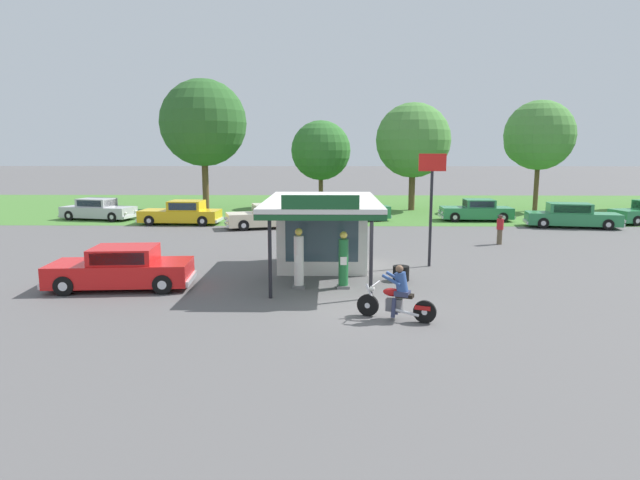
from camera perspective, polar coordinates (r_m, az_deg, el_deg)
The scene contains 20 objects.
ground_plane at distance 16.87m, azimuth 4.13°, elevation -6.98°, with size 300.00×300.00×0.00m, color #5B5959.
grass_verge_strip at distance 46.42m, azimuth 2.11°, elevation 3.49°, with size 120.00×24.00×0.01m, color #477A33.
service_station_kiosk at distance 21.80m, azimuth 0.24°, elevation 1.39°, with size 4.14×7.25×3.38m.
gas_pump_nearside at distance 18.91m, azimuth -2.22°, elevation -2.15°, with size 0.44×0.44×2.10m.
gas_pump_offside at distance 18.90m, azimuth 2.46°, elevation -2.33°, with size 0.44×0.44×1.99m.
motorcycle_with_rider at distance 15.59m, azimuth 8.08°, elevation -5.93°, with size 2.16×1.05×1.58m.
featured_classic_sedan at distance 20.13m, azimuth -20.00°, elevation -2.86°, with size 5.04×2.33×1.46m.
parked_car_back_row_centre at distance 36.49m, azimuth -14.25°, elevation 2.70°, with size 5.34×2.23×1.53m.
parked_car_back_row_left at distance 37.06m, azimuth 3.37°, elevation 3.13°, with size 5.42×3.14×1.61m.
parked_car_back_row_right at distance 38.65m, azimuth 16.02°, elevation 2.94°, with size 4.92×2.08×1.45m.
parked_car_back_row_far_left at distance 40.68m, azimuth -22.16°, elevation 2.93°, with size 5.39×2.93×1.46m.
parked_car_back_row_far_right at distance 37.28m, azimuth 24.79°, elevation 2.27°, with size 5.79×2.75×1.51m.
parked_car_back_row_centre_left at distance 33.78m, azimuth -5.10°, elevation 2.44°, with size 5.82×3.29×1.49m.
bystander_strolling_foreground at distance 29.18m, azimuth 18.28°, elevation 1.13°, with size 0.34×0.34×1.51m.
tree_oak_distant_spare at distance 46.09m, azimuth 21.71°, elevation 9.98°, with size 5.35×5.35×8.56m.
tree_oak_left at distance 45.88m, azimuth 0.09°, elevation 9.33°, with size 4.93×4.93×7.20m.
tree_oak_right at distance 44.22m, azimuth 9.70°, elevation 10.21°, with size 5.86×5.86×8.45m.
tree_oak_far_left at distance 44.04m, azimuth -11.95°, elevation 11.68°, with size 6.69×6.69×10.19m.
roadside_pole_sign at distance 22.61m, azimuth 11.58°, elevation 5.16°, with size 1.10×0.12×4.61m.
spare_tire_stack at distance 20.30m, azimuth 8.46°, elevation -3.46°, with size 0.60×0.60×0.54m.
Camera 1 is at (-0.94, -16.17, 4.74)m, focal length 30.64 mm.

